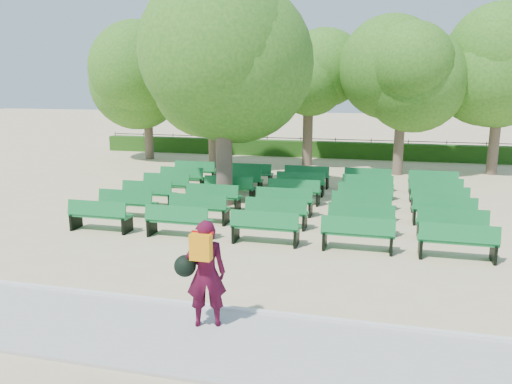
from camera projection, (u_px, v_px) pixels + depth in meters
ground at (256, 220)px, 15.29m from camera, size 120.00×120.00×0.00m
paving at (146, 333)px, 8.27m from camera, size 30.00×2.20×0.06m
curb at (174, 303)px, 9.36m from camera, size 30.00×0.12×0.10m
hedge at (317, 149)px, 28.45m from camera, size 26.00×0.70×0.90m
fence at (318, 156)px, 28.92m from camera, size 26.00×0.10×1.02m
tree_line at (306, 168)px, 24.76m from camera, size 21.80×6.80×7.04m
bench_array at (290, 206)px, 16.60m from camera, size 1.80×0.60×1.13m
tree_among at (223, 51)px, 16.19m from camera, size 5.44×5.44×7.61m
person at (204, 272)px, 8.29m from camera, size 0.92×0.64×1.85m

